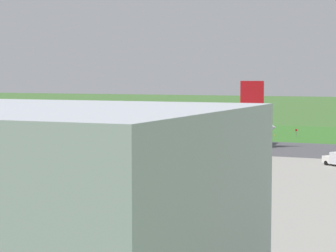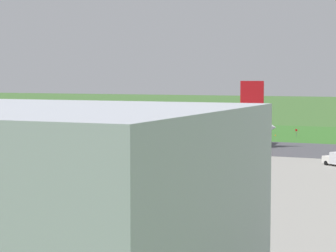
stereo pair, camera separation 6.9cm
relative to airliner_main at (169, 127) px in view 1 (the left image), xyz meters
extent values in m
plane|color=#3D662D|center=(-7.47, 0.04, -4.35)|extent=(800.00, 800.00, 0.00)
cube|color=#47474C|center=(-7.47, 0.04, -4.32)|extent=(600.00, 30.37, 0.06)
cube|color=gray|center=(-7.47, 50.11, -4.33)|extent=(440.00, 110.00, 0.05)
cube|color=#346B27|center=(-7.47, -32.08, -4.33)|extent=(600.00, 80.00, 0.04)
cylinder|color=white|center=(0.38, 0.04, -0.15)|extent=(48.28, 9.80, 5.20)
cone|color=white|center=(25.76, 2.49, -0.15)|extent=(3.46, 5.21, 4.94)
cone|color=white|center=(-24.71, -2.39, 0.45)|extent=(3.91, 4.74, 4.42)
cube|color=red|center=(-20.64, -2.00, 6.95)|extent=(5.62, 1.04, 9.00)
cube|color=white|center=(-21.17, 3.48, 0.65)|extent=(4.85, 9.34, 0.36)
cube|color=white|center=(-20.11, -7.47, 0.65)|extent=(4.85, 9.34, 0.36)
cube|color=white|center=(-1.68, 10.89, -0.55)|extent=(8.09, 22.48, 0.35)
cube|color=white|center=(0.44, -11.01, -0.55)|extent=(8.09, 22.48, 0.35)
cylinder|color=#23284C|center=(1.15, 7.65, -3.03)|extent=(4.75, 3.22, 2.80)
cylinder|color=#23284C|center=(2.59, -7.28, -3.03)|extent=(4.75, 3.22, 2.80)
cylinder|color=black|center=(18.53, 1.79, -2.64)|extent=(0.70, 0.70, 3.42)
cylinder|color=black|center=(-2.99, 3.73, -2.64)|extent=(0.70, 0.70, 3.42)
cylinder|color=black|center=(-2.22, -4.23, -2.64)|extent=(0.70, 0.70, 3.42)
cylinder|color=red|center=(0.38, 0.04, 0.37)|extent=(26.78, 7.74, 5.23)
cube|color=gold|center=(44.25, -7.12, -3.66)|extent=(4.17, 4.31, 0.75)
cube|color=#2D333D|center=(44.11, -6.97, -3.01)|extent=(2.74, 2.77, 0.55)
cylinder|color=black|center=(45.82, -7.57, -4.03)|extent=(0.60, 0.62, 0.64)
cylinder|color=black|center=(44.57, -8.72, -4.03)|extent=(0.60, 0.62, 0.64)
cylinder|color=black|center=(43.92, -5.51, -4.03)|extent=(0.60, 0.62, 0.64)
cylinder|color=black|center=(42.67, -6.67, -4.03)|extent=(0.60, 0.62, 0.64)
cube|color=silver|center=(-43.76, 23.98, -3.25)|extent=(3.06, 3.06, 1.30)
cylinder|color=black|center=(-43.19, 24.81, -3.90)|extent=(0.91, 0.76, 0.90)
cylinder|color=black|center=(-44.32, 23.15, -3.90)|extent=(0.91, 0.76, 0.90)
cylinder|color=slate|center=(-24.81, -31.57, -3.53)|extent=(0.10, 0.10, 1.64)
cube|color=red|center=(-24.81, -31.59, -2.42)|extent=(0.60, 0.04, 0.60)
cone|color=orange|center=(-18.70, -32.32, -4.08)|extent=(0.40, 0.40, 0.55)
camera|label=1|loc=(-65.71, 151.90, 12.61)|focal=71.27mm
camera|label=2|loc=(-65.77, 151.87, 12.61)|focal=71.27mm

